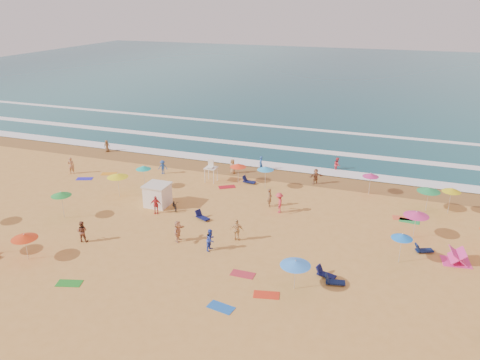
% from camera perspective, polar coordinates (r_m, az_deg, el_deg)
% --- Properties ---
extents(ground, '(220.00, 220.00, 0.00)m').
position_cam_1_polar(ground, '(42.14, -5.55, -4.34)').
color(ground, gold).
rests_on(ground, ground).
extents(ocean, '(220.00, 140.00, 0.18)m').
position_cam_1_polar(ocean, '(120.72, 11.93, 12.26)').
color(ocean, '#0C4756').
rests_on(ocean, ground).
extents(wet_sand, '(220.00, 220.00, 0.00)m').
position_cam_1_polar(wet_sand, '(52.79, 0.19, 1.20)').
color(wet_sand, olive).
rests_on(wet_sand, ground).
extents(surf_foam, '(200.00, 18.70, 0.05)m').
position_cam_1_polar(surf_foam, '(60.70, 2.99, 3.99)').
color(surf_foam, white).
rests_on(surf_foam, ground).
extents(cabana, '(2.00, 2.00, 2.00)m').
position_cam_1_polar(cabana, '(44.24, -10.01, -1.87)').
color(cabana, white).
rests_on(cabana, ground).
extents(cabana_roof, '(2.20, 2.20, 0.12)m').
position_cam_1_polar(cabana_roof, '(43.84, -10.10, -0.60)').
color(cabana_roof, silver).
rests_on(cabana_roof, cabana).
extents(bicycle, '(1.51, 1.73, 0.90)m').
position_cam_1_polar(bicycle, '(43.36, -7.97, -3.03)').
color(bicycle, black).
rests_on(bicycle, ground).
extents(lifeguard_stand, '(1.20, 1.20, 2.10)m').
position_cam_1_polar(lifeguard_stand, '(49.25, -3.55, 0.94)').
color(lifeguard_stand, white).
rests_on(lifeguard_stand, ground).
extents(beach_umbrellas, '(59.28, 23.46, 0.80)m').
position_cam_1_polar(beach_umbrellas, '(40.70, -2.63, -1.96)').
color(beach_umbrellas, '#FC3E1A').
rests_on(beach_umbrellas, ground).
extents(loungers, '(44.59, 21.51, 0.34)m').
position_cam_1_polar(loungers, '(37.23, -0.87, -7.62)').
color(loungers, '#0E1A49').
rests_on(loungers, ground).
extents(towels, '(43.13, 21.35, 0.03)m').
position_cam_1_polar(towels, '(40.25, -6.22, -5.65)').
color(towels, '#CB4B19').
rests_on(towels, ground).
extents(beachgoers, '(47.23, 24.50, 2.15)m').
position_cam_1_polar(beachgoers, '(44.73, -1.16, -1.49)').
color(beachgoers, blue).
rests_on(beachgoers, ground).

